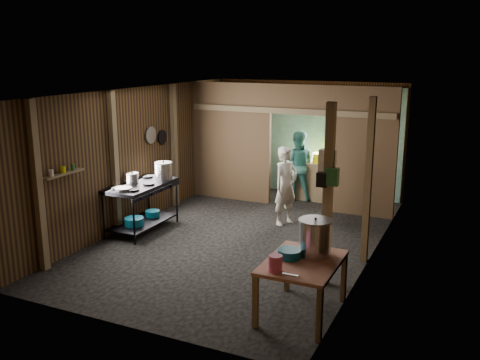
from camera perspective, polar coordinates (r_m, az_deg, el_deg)
The scene contains 42 objects.
floor at distance 9.55m, azimuth 0.51°, elevation -6.16°, with size 4.50×7.00×0.00m, color black.
ceiling at distance 9.00m, azimuth 0.54°, elevation 9.59°, with size 4.50×7.00×0.00m, color #4B4642.
wall_back at distance 12.41m, azimuth 7.24°, elevation 4.59°, with size 4.50×0.00×2.60m, color #4D371A.
wall_front at distance 6.28m, azimuth -12.83°, elevation -4.73°, with size 4.50×0.00×2.60m, color #4D371A.
wall_left at distance 10.30m, azimuth -10.96°, elevation 2.57°, with size 0.00×7.00×2.60m, color #4D371A.
wall_right at distance 8.53m, azimuth 14.42°, elevation 0.08°, with size 0.00×7.00×2.60m, color #4D371A.
partition_left at distance 11.70m, azimuth -0.94°, elevation 4.14°, with size 1.85×0.10×2.60m, color brown.
partition_right at distance 10.77m, azimuth 13.10°, elevation 2.95°, with size 1.35×0.10×2.60m, color brown.
partition_header at distance 10.98m, azimuth 6.54°, elevation 8.69°, with size 1.30×0.10×0.60m, color brown.
turquoise_panel at distance 12.36m, azimuth 7.14°, elevation 4.32°, with size 4.40×0.06×2.50m, color #84C3C3.
back_counter at distance 11.98m, azimuth 7.67°, elevation -0.03°, with size 1.20×0.50×0.85m, color #796849.
wall_clock at distance 12.16m, azimuth 8.30°, elevation 7.22°, with size 0.20×0.20×0.03m, color silver.
post_left_a at distance 8.34m, azimuth -20.99°, elevation -0.72°, with size 0.10×0.12×2.60m, color #796849.
post_left_b at distance 9.64m, azimuth -13.38°, elevation 1.68°, with size 0.10×0.12×2.60m, color #796849.
post_left_c at distance 11.24m, azimuth -7.11°, elevation 3.64°, with size 0.10×0.12×2.60m, color #796849.
post_right at distance 8.35m, azimuth 13.69°, elevation -0.16°, with size 0.10×0.12×2.60m, color #796849.
post_free at distance 7.39m, azimuth 9.47°, elevation -1.77°, with size 0.12×0.12×2.60m, color #796849.
cross_beam at distance 11.04m, azimuth 5.19°, elevation 7.44°, with size 4.40×0.12×0.12m, color #796849.
pan_lid_big at distance 10.54m, azimuth -9.60°, elevation 4.81°, with size 0.34×0.34×0.03m, color slate.
pan_lid_small at distance 10.89m, azimuth -8.39°, elevation 4.60°, with size 0.30×0.30×0.03m, color black.
wall_shelf at distance 8.64m, azimuth -18.56°, elevation 0.64°, with size 0.14×0.80×0.03m, color #796849.
jar_white at distance 8.45m, azimuth -19.75°, elevation 0.72°, with size 0.07×0.07×0.10m, color silver.
jar_yellow at distance 8.63m, azimuth -18.59°, elevation 1.06°, with size 0.08×0.08×0.10m, color #D2CF04.
jar_green at distance 8.78m, azimuth -17.62°, elevation 1.35°, with size 0.06×0.06×0.10m, color #226031.
bag_white at distance 7.36m, azimuth 9.41°, elevation 2.03°, with size 0.22×0.15×0.32m, color silver.
bag_green at distance 7.24m, azimuth 9.97°, elevation 0.34°, with size 0.16×0.12×0.24m, color #226031.
bag_black at distance 7.27m, azimuth 8.85°, elevation 0.04°, with size 0.14×0.10×0.20m, color black.
gas_range at distance 9.93m, azimuth -10.56°, elevation -2.90°, with size 0.78×1.52×0.89m, color black, non-canonical shape.
prep_table at distance 6.83m, azimuth 6.70°, elevation -11.45°, with size 0.88×1.21×0.71m, color tan, non-canonical shape.
stove_pot_large at distance 10.09m, azimuth -8.25°, elevation 0.97°, with size 0.34×0.34×0.34m, color #B3B3B8, non-canonical shape.
stove_pot_med at distance 9.87m, azimuth -11.56°, elevation 0.16°, with size 0.24×0.24×0.21m, color #B3B3B8, non-canonical shape.
frying_pan at distance 9.40m, azimuth -12.49°, elevation -0.95°, with size 0.30×0.52×0.07m, color slate, non-canonical shape.
blue_tub_front at distance 9.79m, azimuth -11.36°, elevation -4.42°, with size 0.35×0.35×0.14m, color #085169.
blue_tub_back at distance 10.25m, azimuth -9.42°, elevation -3.59°, with size 0.28×0.28×0.11m, color #085169.
stock_pot at distance 6.78m, azimuth 8.11°, elevation -6.27°, with size 0.43×0.43×0.50m, color #B3B3B8, non-canonical shape.
wash_basin at distance 6.73m, azimuth 5.37°, elevation -7.94°, with size 0.30×0.30×0.11m, color #085169.
pink_bucket at distance 6.32m, azimuth 3.86°, elevation -8.98°, with size 0.17×0.17×0.20m, color #D44E7C.
knife at distance 6.28m, azimuth 5.02°, elevation -10.08°, with size 0.30×0.04×0.01m, color #B3B3B8.
yellow_tub at distance 11.80m, azimuth 8.74°, elevation 2.37°, with size 0.38×0.38×0.21m, color #D2CF04.
red_cup at distance 11.98m, azimuth 6.15°, elevation 2.41°, with size 0.11×0.11×0.13m, color #A34B23.
cook at distance 10.09m, azimuth 4.96°, elevation -0.63°, with size 0.55×0.36×1.51m, color silver.
worker_back at distance 11.80m, azimuth 6.21°, elevation 1.57°, with size 0.76×0.59×1.56m, color teal.
Camera 1 is at (3.70, -8.18, 3.25)m, focal length 39.49 mm.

